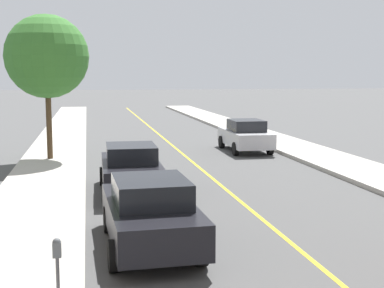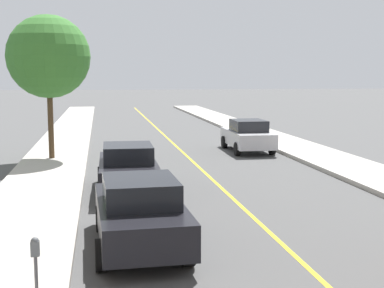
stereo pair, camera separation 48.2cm
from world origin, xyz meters
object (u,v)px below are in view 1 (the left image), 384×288
Objects in this scene: parked_car_curb_near at (150,213)px; street_tree_left_near at (47,57)px; parking_meter_near_curb at (57,265)px; parked_car_curb_mid at (131,169)px; parked_car_curb_far at (245,135)px.

street_tree_left_near is (-2.93, 12.44, 3.75)m from parked_car_curb_near.
parking_meter_near_curb is (-1.76, -3.87, 0.32)m from parked_car_curb_near.
parking_meter_near_curb is at bearing -85.88° from street_tree_left_near.
parking_meter_near_curb is at bearing -99.83° from parked_car_curb_mid.
parked_car_curb_far is at bearing 9.81° from street_tree_left_near.
parked_car_curb_mid is (0.03, 5.64, 0.00)m from parked_car_curb_near.
parked_car_curb_far is 3.20× the size of parking_meter_near_curb.
street_tree_left_near reaches higher than parked_car_curb_mid.
parked_car_curb_mid is 8.32m from street_tree_left_near.
parking_meter_near_curb is (-8.15, -17.92, 0.32)m from parked_car_curb_far.
parked_car_curb_mid is at bearing -66.42° from street_tree_left_near.
parked_car_curb_mid is at bearing 79.32° from parking_meter_near_curb.
street_tree_left_near is (-2.97, 6.80, 3.75)m from parked_car_curb_mid.
parked_car_curb_near is 4.26m from parking_meter_near_curb.
street_tree_left_near reaches higher than parked_car_curb_near.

